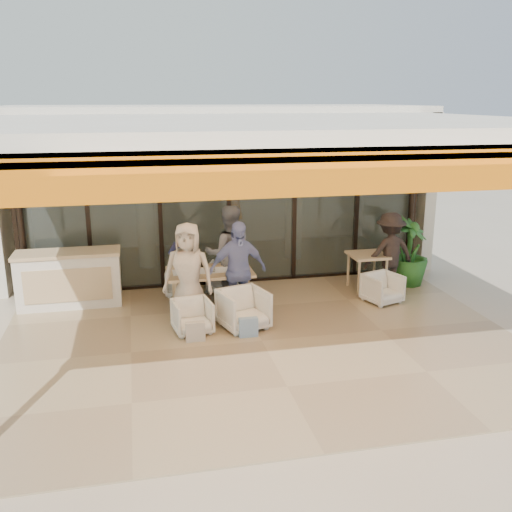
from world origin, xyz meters
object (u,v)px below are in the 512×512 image
at_px(side_chair, 383,287).
at_px(standing_woman, 389,252).
at_px(potted_palm, 409,252).
at_px(chair_far_right, 225,276).
at_px(chair_near_left, 192,315).
at_px(dining_table, 209,274).
at_px(chair_near_right, 243,308).
at_px(diner_periwinkle, 238,270).
at_px(host_counter, 69,279).
at_px(side_table, 368,259).
at_px(diner_navy, 184,265).
at_px(diner_cream, 188,273).
at_px(diner_grey, 229,254).
at_px(chair_far_left, 182,280).

distance_m(side_chair, standing_woman, 0.87).
bearing_deg(potted_palm, chair_far_right, 174.32).
bearing_deg(chair_near_left, potted_palm, 10.03).
height_order(dining_table, chair_near_right, dining_table).
relative_size(diner_periwinkle, side_chair, 2.78).
height_order(host_counter, side_table, host_counter).
bearing_deg(standing_woman, diner_navy, -7.58).
height_order(host_counter, standing_woman, standing_woman).
bearing_deg(diner_navy, side_chair, 165.76).
height_order(chair_near_right, side_chair, chair_near_right).
bearing_deg(chair_far_right, diner_cream, 79.24).
bearing_deg(side_table, chair_near_left, -158.59).
distance_m(dining_table, chair_far_right, 1.10).
xyz_separation_m(diner_grey, diner_cream, (-0.84, -0.90, -0.05)).
relative_size(chair_near_right, side_table, 0.98).
bearing_deg(dining_table, chair_near_right, -66.00).
bearing_deg(chair_far_right, standing_woman, -171.04).
relative_size(chair_near_right, potted_palm, 0.52).
height_order(diner_navy, diner_grey, diner_grey).
distance_m(host_counter, chair_far_right, 2.89).
relative_size(diner_periwinkle, potted_palm, 1.22).
bearing_deg(side_chair, dining_table, 156.16).
bearing_deg(diner_grey, chair_far_right, -86.61).
relative_size(diner_navy, diner_cream, 0.87).
relative_size(diner_cream, standing_woman, 1.09).
distance_m(host_counter, diner_cream, 2.38).
bearing_deg(chair_near_right, side_table, 10.28).
distance_m(diner_navy, potted_palm, 4.54).
bearing_deg(side_chair, potted_palm, 24.38).
xyz_separation_m(chair_far_right, standing_woman, (3.14, -0.62, 0.46)).
bearing_deg(standing_woman, dining_table, -0.67).
relative_size(diner_navy, diner_periwinkle, 0.87).
bearing_deg(side_chair, chair_far_left, 142.44).
bearing_deg(dining_table, chair_far_left, 113.70).
xyz_separation_m(chair_near_left, diner_cream, (0.00, 0.50, 0.55)).
xyz_separation_m(diner_cream, side_chair, (3.59, 0.16, -0.55)).
relative_size(chair_far_left, standing_woman, 0.38).
height_order(host_counter, dining_table, host_counter).
xyz_separation_m(chair_near_right, side_chair, (2.75, 0.66, -0.06)).
bearing_deg(diner_grey, side_chair, 168.31).
relative_size(diner_navy, side_chair, 2.42).
bearing_deg(potted_palm, host_counter, 178.66).
xyz_separation_m(chair_far_left, chair_near_right, (0.84, -1.90, 0.06)).
height_order(chair_far_right, chair_near_left, chair_far_right).
bearing_deg(diner_navy, standing_woman, 175.63).
height_order(side_table, potted_palm, potted_palm).
bearing_deg(chair_near_right, chair_far_right, 73.18).
distance_m(host_counter, chair_far_left, 2.06).
distance_m(diner_grey, side_table, 2.77).
xyz_separation_m(dining_table, chair_far_right, (0.43, 0.94, -0.36)).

